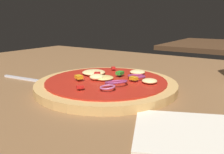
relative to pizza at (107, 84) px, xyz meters
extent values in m
cube|color=brown|center=(0.05, 0.00, -0.02)|extent=(1.48, 1.02, 0.03)
cylinder|color=tan|center=(0.00, 0.00, 0.00)|extent=(0.28, 0.28, 0.02)
cylinder|color=red|center=(0.00, 0.00, 0.01)|extent=(0.24, 0.24, 0.00)
ellipsoid|color=#F4DB8E|center=(0.08, 0.02, 0.01)|extent=(0.03, 0.03, 0.01)
ellipsoid|color=#F4DB8E|center=(-0.05, 0.02, 0.01)|extent=(0.05, 0.05, 0.01)
ellipsoid|color=#EFCC72|center=(-0.01, 0.00, 0.01)|extent=(0.04, 0.04, 0.01)
ellipsoid|color=#F4DB8E|center=(-0.02, -0.01, 0.01)|extent=(0.03, 0.03, 0.01)
ellipsoid|color=#F4DB8E|center=(0.03, 0.08, 0.01)|extent=(0.03, 0.03, 0.01)
torus|color=#93386B|center=(0.04, -0.02, 0.01)|extent=(0.06, 0.06, 0.01)
torus|color=#B25984|center=(0.04, -0.06, 0.01)|extent=(0.04, 0.04, 0.01)
torus|color=#93386B|center=(0.05, 0.04, 0.01)|extent=(0.05, 0.05, 0.01)
cube|color=red|center=(-0.04, 0.08, 0.01)|extent=(0.01, 0.02, 0.00)
cube|color=#2D8C28|center=(0.01, 0.04, 0.02)|extent=(0.01, 0.02, 0.01)
cube|color=orange|center=(0.05, 0.02, 0.02)|extent=(0.02, 0.01, 0.01)
cube|color=orange|center=(-0.04, -0.04, 0.02)|extent=(0.02, 0.02, 0.01)
cube|color=red|center=(-0.02, 0.00, 0.02)|extent=(0.02, 0.02, 0.01)
cube|color=red|center=(0.00, -0.09, 0.01)|extent=(0.01, 0.01, 0.00)
cube|color=silver|center=(-0.20, -0.05, -0.01)|extent=(0.12, 0.02, 0.00)
cube|color=silver|center=(-0.13, -0.04, -0.01)|extent=(0.02, 0.02, 0.00)
cube|color=silver|center=(-0.10, -0.05, -0.01)|extent=(0.04, 0.01, 0.00)
cube|color=silver|center=(-0.10, -0.04, -0.01)|extent=(0.04, 0.01, 0.00)
cube|color=silver|center=(-0.11, -0.04, -0.01)|extent=(0.04, 0.01, 0.00)
cube|color=silver|center=(-0.11, -0.03, -0.01)|extent=(0.04, 0.01, 0.00)
cube|color=silver|center=(0.20, -0.10, -0.01)|extent=(0.17, 0.17, 0.00)
camera|label=1|loc=(0.27, -0.37, 0.13)|focal=37.09mm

